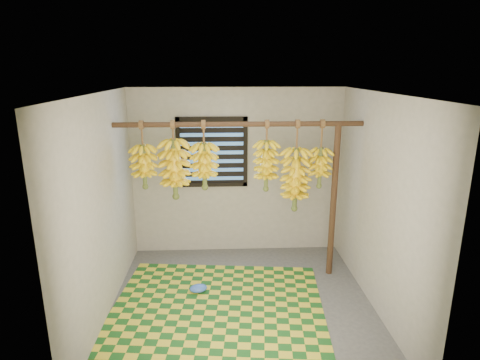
{
  "coord_description": "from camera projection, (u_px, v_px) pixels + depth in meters",
  "views": [
    {
      "loc": [
        -0.22,
        -4.08,
        2.64
      ],
      "look_at": [
        0.0,
        0.55,
        1.35
      ],
      "focal_mm": 30.0,
      "sensor_mm": 36.0,
      "label": 1
    }
  ],
  "objects": [
    {
      "name": "window",
      "position": [
        212.0,
        152.0,
        5.64
      ],
      "size": [
        1.0,
        0.04,
        1.0
      ],
      "color": "black",
      "rests_on": "wall_back"
    },
    {
      "name": "banana_bunch_d",
      "position": [
        266.0,
        166.0,
        4.93
      ],
      "size": [
        0.31,
        0.31,
        0.88
      ],
      "color": "brown",
      "rests_on": "hanging_pole"
    },
    {
      "name": "wall_back",
      "position": [
        237.0,
        172.0,
        5.77
      ],
      "size": [
        3.0,
        0.01,
        2.4
      ],
      "primitive_type": "cube",
      "color": "gray",
      "rests_on": "floor"
    },
    {
      "name": "hanging_pole",
      "position": [
        239.0,
        124.0,
        4.78
      ],
      "size": [
        3.0,
        0.06,
        0.06
      ],
      "primitive_type": "cylinder",
      "rotation": [
        0.0,
        1.57,
        0.0
      ],
      "color": "#472C1A",
      "rests_on": "wall_left"
    },
    {
      "name": "banana_bunch_c",
      "position": [
        204.0,
        166.0,
        4.9
      ],
      "size": [
        0.32,
        0.32,
        0.85
      ],
      "color": "brown",
      "rests_on": "hanging_pole"
    },
    {
      "name": "banana_bunch_f",
      "position": [
        320.0,
        168.0,
        4.97
      ],
      "size": [
        0.29,
        0.29,
        0.85
      ],
      "color": "brown",
      "rests_on": "hanging_pole"
    },
    {
      "name": "banana_bunch_a",
      "position": [
        144.0,
        167.0,
        4.86
      ],
      "size": [
        0.32,
        0.32,
        0.83
      ],
      "color": "brown",
      "rests_on": "hanging_pole"
    },
    {
      "name": "banana_bunch_e",
      "position": [
        295.0,
        180.0,
        5.0
      ],
      "size": [
        0.37,
        0.37,
        1.15
      ],
      "color": "brown",
      "rests_on": "hanging_pole"
    },
    {
      "name": "woven_mat",
      "position": [
        218.0,
        305.0,
        4.62
      ],
      "size": [
        2.58,
        2.15,
        0.01
      ],
      "primitive_type": "cube",
      "rotation": [
        0.0,
        0.0,
        -0.1
      ],
      "color": "#17501A",
      "rests_on": "floor"
    },
    {
      "name": "wall_right",
      "position": [
        379.0,
        205.0,
        4.39
      ],
      "size": [
        0.01,
        3.0,
        2.4
      ],
      "primitive_type": "cube",
      "color": "gray",
      "rests_on": "floor"
    },
    {
      "name": "plastic_bag",
      "position": [
        198.0,
        288.0,
        4.89
      ],
      "size": [
        0.25,
        0.21,
        0.09
      ],
      "primitive_type": "ellipsoid",
      "rotation": [
        0.0,
        0.0,
        0.27
      ],
      "color": "blue",
      "rests_on": "woven_mat"
    },
    {
      "name": "floor",
      "position": [
        242.0,
        305.0,
        4.64
      ],
      "size": [
        3.0,
        3.0,
        0.01
      ],
      "primitive_type": "cube",
      "color": "#484848",
      "rests_on": "ground"
    },
    {
      "name": "wall_left",
      "position": [
        101.0,
        209.0,
        4.25
      ],
      "size": [
        0.01,
        3.0,
        2.4
      ],
      "primitive_type": "cube",
      "color": "gray",
      "rests_on": "floor"
    },
    {
      "name": "banana_bunch_b",
      "position": [
        175.0,
        169.0,
        4.89
      ],
      "size": [
        0.37,
        0.37,
        0.96
      ],
      "color": "brown",
      "rests_on": "hanging_pole"
    },
    {
      "name": "ceiling",
      "position": [
        243.0,
        93.0,
        4.0
      ],
      "size": [
        3.0,
        3.0,
        0.01
      ],
      "primitive_type": "cube",
      "color": "silver",
      "rests_on": "wall_back"
    },
    {
      "name": "support_post",
      "position": [
        333.0,
        202.0,
        5.1
      ],
      "size": [
        0.08,
        0.08,
        2.0
      ],
      "primitive_type": "cylinder",
      "color": "#472C1A",
      "rests_on": "floor"
    }
  ]
}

